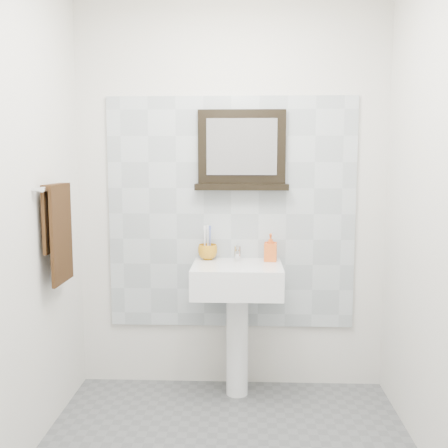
# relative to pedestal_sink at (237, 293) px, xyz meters

# --- Properties ---
(back_wall) EXTENTS (2.00, 0.01, 2.50)m
(back_wall) POSITION_rel_pedestal_sink_xyz_m (-0.04, 0.23, 0.57)
(back_wall) COLOR silver
(back_wall) RESTS_ON ground
(front_wall) EXTENTS (2.00, 0.01, 2.50)m
(front_wall) POSITION_rel_pedestal_sink_xyz_m (-0.04, -1.97, 0.57)
(front_wall) COLOR silver
(front_wall) RESTS_ON ground
(left_wall) EXTENTS (0.01, 2.20, 2.50)m
(left_wall) POSITION_rel_pedestal_sink_xyz_m (-1.04, -0.87, 0.57)
(left_wall) COLOR silver
(left_wall) RESTS_ON ground
(splashback) EXTENTS (1.60, 0.02, 1.50)m
(splashback) POSITION_rel_pedestal_sink_xyz_m (-0.04, 0.21, 0.47)
(splashback) COLOR #ABB4B9
(splashback) RESTS_ON back_wall
(pedestal_sink) EXTENTS (0.55, 0.44, 0.96)m
(pedestal_sink) POSITION_rel_pedestal_sink_xyz_m (0.00, 0.00, 0.00)
(pedestal_sink) COLOR white
(pedestal_sink) RESTS_ON ground
(toothbrush_cup) EXTENTS (0.15, 0.15, 0.10)m
(toothbrush_cup) POSITION_rel_pedestal_sink_xyz_m (-0.19, 0.14, 0.23)
(toothbrush_cup) COLOR #BF7E16
(toothbrush_cup) RESTS_ON pedestal_sink
(toothbrushes) EXTENTS (0.05, 0.04, 0.21)m
(toothbrushes) POSITION_rel_pedestal_sink_xyz_m (-0.19, 0.14, 0.31)
(toothbrushes) COLOR white
(toothbrushes) RESTS_ON toothbrush_cup
(soap_dispenser) EXTENTS (0.09, 0.09, 0.18)m
(soap_dispenser) POSITION_rel_pedestal_sink_xyz_m (0.21, 0.11, 0.27)
(soap_dispenser) COLOR red
(soap_dispenser) RESTS_ON pedestal_sink
(framed_mirror) EXTENTS (0.59, 0.11, 0.51)m
(framed_mirror) POSITION_rel_pedestal_sink_xyz_m (0.02, 0.19, 0.87)
(framed_mirror) COLOR black
(framed_mirror) RESTS_ON back_wall
(towel_bar) EXTENTS (0.07, 0.40, 0.03)m
(towel_bar) POSITION_rel_pedestal_sink_xyz_m (-0.99, -0.34, 0.67)
(towel_bar) COLOR silver
(towel_bar) RESTS_ON left_wall
(hand_towel) EXTENTS (0.06, 0.30, 0.55)m
(hand_towel) POSITION_rel_pedestal_sink_xyz_m (-0.99, -0.34, 0.46)
(hand_towel) COLOR black
(hand_towel) RESTS_ON towel_bar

